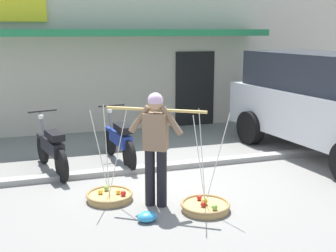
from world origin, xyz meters
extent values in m
plane|color=gray|center=(0.00, 0.00, 0.00)|extent=(90.00, 90.00, 0.00)
cube|color=gray|center=(0.00, 0.70, 0.05)|extent=(20.00, 0.24, 0.10)
cylinder|color=black|center=(-0.46, -0.94, 0.43)|extent=(0.15, 0.15, 0.86)
cylinder|color=black|center=(-0.61, -0.84, 0.43)|extent=(0.15, 0.15, 0.86)
cube|color=#84664C|center=(-0.53, -0.89, 1.13)|extent=(0.39, 0.35, 0.54)
sphere|color=tan|center=(-0.53, -0.89, 1.53)|extent=(0.21, 0.21, 0.21)
sphere|color=#D1A8CC|center=(-0.53, -0.89, 1.58)|extent=(0.22, 0.22, 0.22)
cylinder|color=#84664C|center=(-0.33, -1.02, 1.30)|extent=(0.33, 0.26, 0.43)
cylinder|color=#84664C|center=(-0.74, -0.76, 1.30)|extent=(0.33, 0.26, 0.43)
cylinder|color=tan|center=(-0.53, -0.89, 1.45)|extent=(1.28, 0.85, 0.04)
cylinder|color=tan|center=(0.09, -1.30, 0.04)|extent=(0.67, 0.67, 0.09)
torus|color=olive|center=(0.09, -1.30, 0.10)|extent=(0.72, 0.72, 0.05)
sphere|color=red|center=(0.03, -1.36, 0.13)|extent=(0.08, 0.08, 0.08)
sphere|color=#77B846|center=(0.14, -1.51, 0.13)|extent=(0.08, 0.08, 0.08)
sphere|color=red|center=(0.07, -1.12, 0.13)|extent=(0.08, 0.08, 0.08)
sphere|color=gold|center=(0.08, -1.29, 0.14)|extent=(0.10, 0.10, 0.10)
cylinder|color=silver|center=(0.09, -1.14, 0.77)|extent=(0.01, 0.32, 1.36)
cylinder|color=silver|center=(-0.04, -1.37, 0.77)|extent=(0.28, 0.17, 1.36)
cylinder|color=silver|center=(0.23, -1.37, 0.77)|extent=(0.28, 0.17, 1.36)
cylinder|color=tan|center=(-1.16, -0.49, 0.04)|extent=(0.67, 0.67, 0.09)
torus|color=olive|center=(-1.16, -0.49, 0.10)|extent=(0.72, 0.72, 0.05)
sphere|color=yellow|center=(-1.29, -0.42, 0.13)|extent=(0.08, 0.08, 0.08)
sphere|color=#6EAB41|center=(-1.17, -0.31, 0.14)|extent=(0.09, 0.09, 0.09)
sphere|color=gold|center=(-1.03, -0.51, 0.13)|extent=(0.08, 0.08, 0.08)
sphere|color=red|center=(-0.97, -0.61, 0.13)|extent=(0.09, 0.09, 0.09)
cylinder|color=silver|center=(-1.16, -0.33, 0.77)|extent=(0.01, 0.32, 1.36)
cylinder|color=silver|center=(-1.30, -0.57, 0.77)|extent=(0.28, 0.17, 1.36)
cylinder|color=silver|center=(-1.03, -0.57, 0.77)|extent=(0.28, 0.17, 1.36)
cylinder|color=black|center=(-2.06, 1.80, 0.29)|extent=(0.21, 0.58, 0.58)
cylinder|color=black|center=(-1.79, 0.59, 0.29)|extent=(0.21, 0.58, 0.58)
cube|color=black|center=(-2.06, 1.80, 0.55)|extent=(0.20, 0.30, 0.06)
cube|color=black|center=(-1.90, 1.10, 0.51)|extent=(0.39, 0.92, 0.24)
cube|color=black|center=(-1.86, 0.92, 0.75)|extent=(0.34, 0.59, 0.12)
cylinder|color=slate|center=(-2.04, 1.70, 0.68)|extent=(0.12, 0.30, 0.76)
cylinder|color=black|center=(-2.02, 1.62, 1.07)|extent=(0.53, 0.15, 0.04)
sphere|color=silver|center=(-2.06, 1.78, 0.93)|extent=(0.11, 0.11, 0.11)
cylinder|color=black|center=(-0.69, 2.01, 0.29)|extent=(0.14, 0.59, 0.58)
cylinder|color=black|center=(-0.56, 0.77, 0.29)|extent=(0.14, 0.59, 0.58)
cube|color=navy|center=(-0.69, 2.01, 0.55)|extent=(0.17, 0.29, 0.06)
cube|color=navy|center=(-0.61, 1.29, 0.51)|extent=(0.29, 0.92, 0.24)
cube|color=black|center=(-0.60, 1.11, 0.75)|extent=(0.28, 0.58, 0.12)
cylinder|color=slate|center=(-0.68, 1.91, 0.68)|extent=(0.09, 0.30, 0.76)
cylinder|color=black|center=(-0.67, 1.83, 1.07)|extent=(0.54, 0.09, 0.04)
sphere|color=silver|center=(-0.69, 1.99, 0.93)|extent=(0.11, 0.11, 0.11)
cube|color=silver|center=(3.63, 0.53, 0.86)|extent=(2.42, 4.88, 0.96)
cube|color=#282D38|center=(3.61, 0.68, 1.72)|extent=(2.11, 3.84, 0.76)
cylinder|color=black|center=(4.41, 2.09, 0.38)|extent=(0.34, 0.78, 0.76)
cylinder|color=black|center=(2.52, 1.87, 0.38)|extent=(0.34, 0.78, 0.76)
cube|color=beige|center=(0.09, 6.68, 2.10)|extent=(13.00, 5.00, 4.20)
cube|color=#237F47|center=(0.09, 3.68, 2.50)|extent=(7.15, 1.00, 0.16)
cube|color=black|center=(2.04, 4.16, 1.00)|extent=(1.10, 0.06, 2.00)
ellipsoid|color=#3393D1|center=(-0.81, -1.40, 0.07)|extent=(0.28, 0.22, 0.14)
camera|label=1|loc=(-2.20, -6.65, 2.55)|focal=45.83mm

